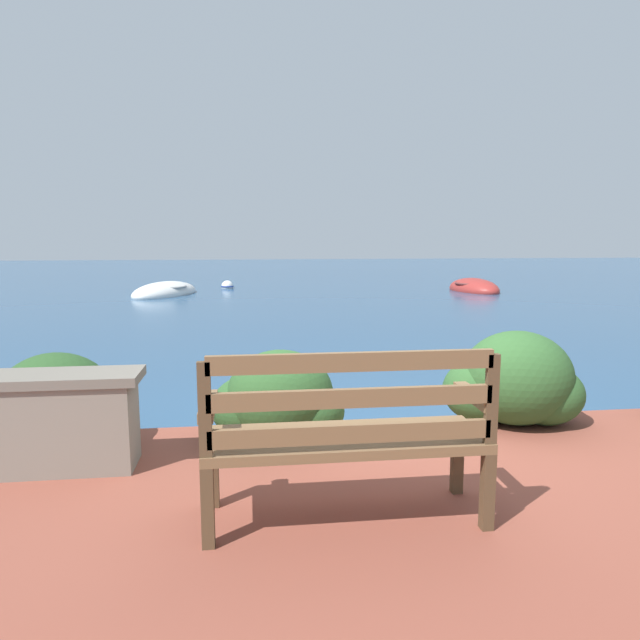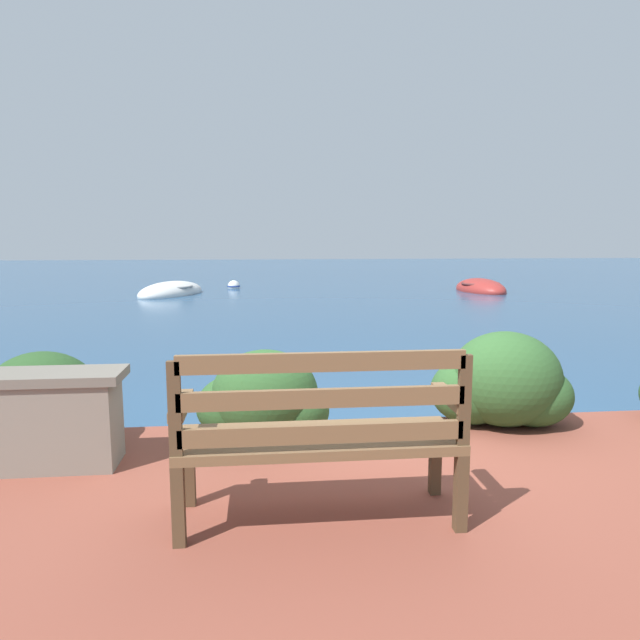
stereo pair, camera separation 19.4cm
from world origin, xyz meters
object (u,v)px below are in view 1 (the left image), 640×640
Objects in this scene: park_bench at (347,432)px; rowboat_mid at (474,289)px; mooring_buoy at (227,286)px; rowboat_nearest at (165,293)px.

rowboat_mid is (6.56, 14.41, -0.64)m from park_bench.
park_bench reaches higher than rowboat_mid.
rowboat_nearest is at bearing -131.21° from mooring_buoy.
mooring_buoy is (-7.74, 1.97, 0.00)m from rowboat_mid.
park_bench is at bearing -31.74° from rowboat_mid.
park_bench reaches higher than mooring_buoy.
mooring_buoy is at bearing -16.50° from rowboat_nearest.
mooring_buoy is at bearing -111.57° from rowboat_mid.
rowboat_nearest is 9.48m from rowboat_mid.
rowboat_mid is (9.48, 0.01, 0.00)m from rowboat_nearest.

